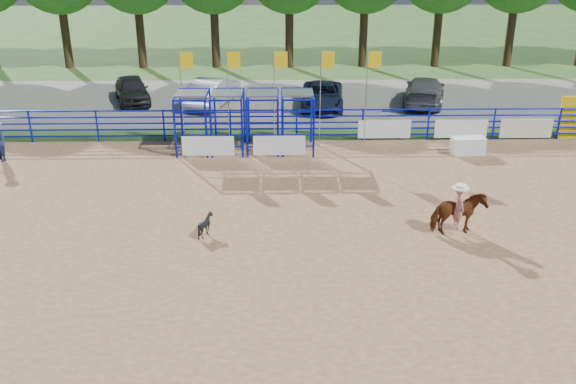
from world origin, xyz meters
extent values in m
plane|color=#3A5C24|center=(0.00, 0.00, 0.00)|extent=(120.00, 120.00, 0.00)
cube|color=#926B49|center=(0.00, 0.00, 0.01)|extent=(30.00, 20.00, 0.02)
cube|color=slate|center=(0.00, 17.00, 0.01)|extent=(40.00, 10.00, 0.01)
cube|color=silver|center=(7.31, 8.08, 0.39)|extent=(1.43, 0.76, 0.73)
imported|color=#653114|center=(4.84, 0.47, 0.73)|extent=(1.79, 1.05, 1.42)
imported|color=#A9182B|center=(4.84, 0.47, 1.64)|extent=(0.41, 0.55, 1.38)
cylinder|color=white|center=(4.84, 0.47, 2.36)|extent=(0.54, 0.54, 0.12)
imported|color=black|center=(-3.20, 0.53, 0.38)|extent=(0.83, 0.78, 0.73)
imported|color=black|center=(-8.85, 16.89, 0.72)|extent=(2.83, 4.45, 1.41)
imported|color=gray|center=(-4.34, 16.21, 0.77)|extent=(2.89, 4.88, 1.52)
imported|color=black|center=(1.55, 15.58, 0.66)|extent=(2.52, 4.85, 1.31)
imported|color=#4E4F51|center=(7.16, 16.18, 0.75)|extent=(3.33, 5.43, 1.47)
cube|color=white|center=(-3.80, 7.77, 0.55)|extent=(2.20, 0.04, 0.85)
cube|color=white|center=(-0.80, 7.77, 0.55)|extent=(2.20, 0.04, 0.85)
cube|color=white|center=(4.00, 9.96, 0.55)|extent=(2.40, 0.04, 0.85)
cube|color=white|center=(7.50, 9.96, 0.55)|extent=(2.40, 0.04, 0.85)
cube|color=beige|center=(10.50, 9.96, 0.55)|extent=(2.40, 0.04, 0.90)
cylinder|color=#3F2B19|center=(-15.00, 26.00, 2.40)|extent=(0.56, 0.56, 4.80)
cylinder|color=#3F2B19|center=(-10.00, 26.00, 2.40)|extent=(0.56, 0.56, 4.80)
cylinder|color=#3F2B19|center=(-5.00, 26.00, 2.40)|extent=(0.56, 0.56, 4.80)
cylinder|color=#3F2B19|center=(0.00, 26.00, 2.40)|extent=(0.56, 0.56, 4.80)
cylinder|color=#3F2B19|center=(5.00, 26.00, 2.40)|extent=(0.56, 0.56, 4.80)
cylinder|color=#3F2B19|center=(10.00, 26.00, 2.40)|extent=(0.56, 0.56, 4.80)
cylinder|color=#3F2B19|center=(15.00, 26.00, 2.40)|extent=(0.56, 0.56, 4.80)
camera|label=1|loc=(-0.91, -17.88, 9.37)|focal=40.00mm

